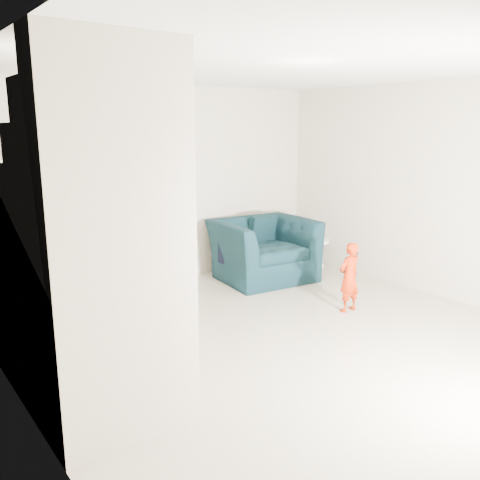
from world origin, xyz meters
The scene contains 12 objects.
floor centered at (0.00, 0.00, 0.00)m, with size 5.50×5.50×0.00m, color tan.
ceiling centered at (0.00, 0.00, 2.70)m, with size 5.50×5.50×0.00m, color silver.
back_wall centered at (0.00, 2.75, 1.35)m, with size 5.00×5.00×0.00m, color #BBAD98.
left_wall centered at (-2.50, 0.00, 1.35)m, with size 5.50×5.50×0.00m, color #BBAD98.
right_wall centered at (2.50, 0.00, 1.35)m, with size 5.50×5.50×0.00m, color #BBAD98.
armchair centered at (1.18, 2.02, 0.43)m, with size 1.31×1.15×0.85m, color black.
toddler centered at (1.14, 0.39, 0.42)m, with size 0.30×0.20×0.83m, color #961404.
side_table centered at (2.25, 2.05, 0.29)m, with size 0.43×0.43×0.43m.
staircase centered at (-2.00, 0.55, 0.95)m, with size 1.02×3.03×3.62m.
cushion centered at (1.38, 2.29, 0.67)m, with size 0.43×0.12×0.41m, color black.
throw centered at (0.60, 2.05, 0.54)m, with size 0.05×0.46×0.51m, color black.
phone centered at (1.23, 0.39, 0.72)m, with size 0.02×0.05×0.10m, color black.
Camera 1 is at (-3.31, -3.40, 2.13)m, focal length 38.00 mm.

